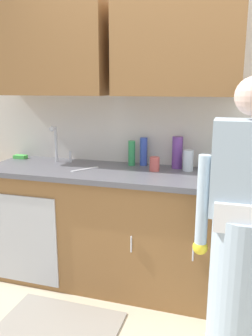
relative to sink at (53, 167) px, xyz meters
name	(u,v)px	position (x,y,z in m)	size (l,w,h in m)	color
kitchen_wall_with_uppers	(169,99)	(0.89, 0.29, 0.55)	(4.80, 0.44, 2.70)	beige
counter_cabinet	(108,229)	(0.47, -0.01, -0.48)	(1.90, 0.62, 0.90)	brown
countertop	(107,172)	(0.48, -0.01, -0.01)	(1.96, 0.66, 0.04)	#595960
sink	(53,167)	(0.00, 0.00, 0.00)	(0.50, 0.36, 0.35)	#B7BABF
person_at_sink	(242,247)	(1.48, -0.57, -0.23)	(0.55, 0.34, 1.62)	white
floor_mat	(60,325)	(0.36, -0.66, -0.92)	(0.80, 0.50, 0.01)	gray
bottle_dish_liquid	(177,153)	(0.98, 0.20, 0.14)	(0.08, 0.08, 0.25)	#66388C
bottle_soap	(132,153)	(0.61, 0.19, 0.12)	(0.06, 0.06, 0.20)	#2D8C4C
bottle_cleaner_spray	(228,156)	(1.37, 0.16, 0.14)	(0.08, 0.08, 0.26)	#2D8C4C
bottle_water_tall	(144,152)	(0.71, 0.23, 0.13)	(0.06, 0.06, 0.23)	#334CB2
bottle_water_short	(188,160)	(1.08, 0.14, 0.09)	(0.08, 0.08, 0.16)	silver
cup_by_sink	(155,164)	(0.83, 0.06, 0.07)	(0.08, 0.08, 0.11)	#B24C47
knife_on_counter	(85,169)	(0.31, -0.06, 0.02)	(0.24, 0.02, 0.01)	silver
sponge	(20,157)	(-0.42, 0.17, 0.03)	(0.11, 0.07, 0.03)	#4CBF4C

